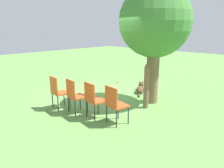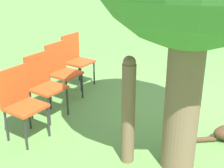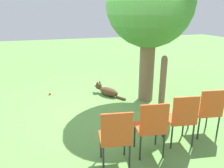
{
  "view_description": "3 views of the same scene",
  "coord_description": "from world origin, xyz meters",
  "px_view_note": "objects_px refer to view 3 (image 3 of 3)",
  "views": [
    {
      "loc": [
        5.28,
        4.58,
        2.23
      ],
      "look_at": [
        0.91,
        0.48,
        0.69
      ],
      "focal_mm": 35.0,
      "sensor_mm": 36.0,
      "label": 1
    },
    {
      "loc": [
        -0.84,
        4.06,
        2.19
      ],
      "look_at": [
        0.77,
        0.6,
        0.65
      ],
      "focal_mm": 50.0,
      "sensor_mm": 36.0,
      "label": 2
    },
    {
      "loc": [
        4.61,
        -1.43,
        2.2
      ],
      "look_at": [
        -0.79,
        0.3,
        0.34
      ],
      "focal_mm": 35.0,
      "sensor_mm": 36.0,
      "label": 3
    }
  ],
  "objects_px": {
    "oak_tree": "(150,5)",
    "fence_post": "(163,82)",
    "red_chair_0": "(116,135)",
    "dog": "(107,91)",
    "red_chair_3": "(208,109)",
    "red_chair_1": "(151,125)",
    "red_chair_2": "(182,117)",
    "tennis_ball": "(50,94)"
  },
  "relations": [
    {
      "from": "fence_post",
      "to": "red_chair_1",
      "type": "height_order",
      "value": "fence_post"
    },
    {
      "from": "red_chair_0",
      "to": "tennis_ball",
      "type": "distance_m",
      "value": 3.55
    },
    {
      "from": "fence_post",
      "to": "tennis_ball",
      "type": "height_order",
      "value": "fence_post"
    },
    {
      "from": "red_chair_0",
      "to": "red_chair_3",
      "type": "relative_size",
      "value": 1.0
    },
    {
      "from": "oak_tree",
      "to": "fence_post",
      "type": "bearing_deg",
      "value": 16.64
    },
    {
      "from": "fence_post",
      "to": "tennis_ball",
      "type": "bearing_deg",
      "value": -123.04
    },
    {
      "from": "red_chair_0",
      "to": "tennis_ball",
      "type": "height_order",
      "value": "red_chair_0"
    },
    {
      "from": "dog",
      "to": "red_chair_1",
      "type": "bearing_deg",
      "value": 146.18
    },
    {
      "from": "red_chair_0",
      "to": "fence_post",
      "type": "bearing_deg",
      "value": -36.13
    },
    {
      "from": "dog",
      "to": "red_chair_1",
      "type": "height_order",
      "value": "red_chair_1"
    },
    {
      "from": "dog",
      "to": "red_chair_3",
      "type": "distance_m",
      "value": 2.88
    },
    {
      "from": "red_chair_1",
      "to": "red_chair_3",
      "type": "height_order",
      "value": "same"
    },
    {
      "from": "dog",
      "to": "red_chair_2",
      "type": "bearing_deg",
      "value": 159.1
    },
    {
      "from": "tennis_ball",
      "to": "red_chair_2",
      "type": "bearing_deg",
      "value": 32.43
    },
    {
      "from": "oak_tree",
      "to": "tennis_ball",
      "type": "xyz_separation_m",
      "value": [
        -1.12,
        -2.4,
        -2.34
      ]
    },
    {
      "from": "red_chair_1",
      "to": "red_chair_2",
      "type": "distance_m",
      "value": 0.63
    },
    {
      "from": "red_chair_1",
      "to": "tennis_ball",
      "type": "relative_size",
      "value": 13.79
    },
    {
      "from": "red_chair_2",
      "to": "dog",
      "type": "bearing_deg",
      "value": 19.99
    },
    {
      "from": "red_chair_1",
      "to": "red_chair_2",
      "type": "xyz_separation_m",
      "value": [
        -0.11,
        0.62,
        0.0
      ]
    },
    {
      "from": "red_chair_2",
      "to": "red_chair_3",
      "type": "xyz_separation_m",
      "value": [
        -0.11,
        0.62,
        0.0
      ]
    },
    {
      "from": "dog",
      "to": "fence_post",
      "type": "distance_m",
      "value": 1.66
    },
    {
      "from": "red_chair_1",
      "to": "tennis_ball",
      "type": "bearing_deg",
      "value": 32.34
    },
    {
      "from": "oak_tree",
      "to": "fence_post",
      "type": "xyz_separation_m",
      "value": [
        0.55,
        0.16,
        -1.73
      ]
    },
    {
      "from": "red_chair_2",
      "to": "red_chair_3",
      "type": "distance_m",
      "value": 0.63
    },
    {
      "from": "red_chair_0",
      "to": "tennis_ball",
      "type": "xyz_separation_m",
      "value": [
        -3.42,
        -0.79,
        -0.5
      ]
    },
    {
      "from": "oak_tree",
      "to": "fence_post",
      "type": "relative_size",
      "value": 2.72
    },
    {
      "from": "red_chair_2",
      "to": "red_chair_1",
      "type": "bearing_deg",
      "value": 109.12
    },
    {
      "from": "oak_tree",
      "to": "red_chair_0",
      "type": "height_order",
      "value": "oak_tree"
    },
    {
      "from": "red_chair_0",
      "to": "red_chair_3",
      "type": "height_order",
      "value": "same"
    },
    {
      "from": "tennis_ball",
      "to": "dog",
      "type": "bearing_deg",
      "value": 72.27
    },
    {
      "from": "dog",
      "to": "red_chair_3",
      "type": "relative_size",
      "value": 1.06
    },
    {
      "from": "red_chair_0",
      "to": "red_chair_3",
      "type": "bearing_deg",
      "value": -70.88
    },
    {
      "from": "oak_tree",
      "to": "tennis_ball",
      "type": "relative_size",
      "value": 50.83
    },
    {
      "from": "fence_post",
      "to": "red_chair_2",
      "type": "relative_size",
      "value": 1.35
    },
    {
      "from": "red_chair_0",
      "to": "dog",
      "type": "bearing_deg",
      "value": -4.72
    },
    {
      "from": "red_chair_0",
      "to": "red_chair_3",
      "type": "xyz_separation_m",
      "value": [
        -0.33,
        1.87,
        0.0
      ]
    },
    {
      "from": "dog",
      "to": "red_chair_0",
      "type": "distance_m",
      "value": 3.05
    },
    {
      "from": "red_chair_1",
      "to": "dog",
      "type": "bearing_deg",
      "value": 7.08
    },
    {
      "from": "fence_post",
      "to": "red_chair_3",
      "type": "bearing_deg",
      "value": 3.74
    },
    {
      "from": "fence_post",
      "to": "tennis_ball",
      "type": "xyz_separation_m",
      "value": [
        -1.67,
        -2.57,
        -0.61
      ]
    },
    {
      "from": "dog",
      "to": "red_chair_2",
      "type": "height_order",
      "value": "red_chair_2"
    },
    {
      "from": "oak_tree",
      "to": "fence_post",
      "type": "height_order",
      "value": "oak_tree"
    }
  ]
}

